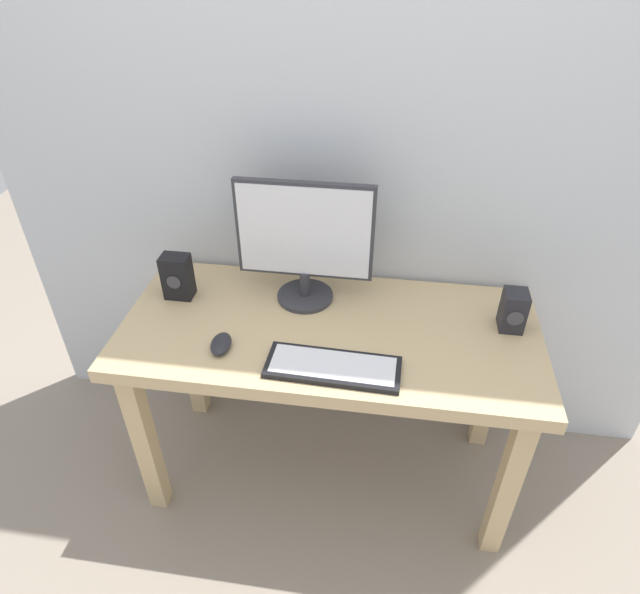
% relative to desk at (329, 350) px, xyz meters
% --- Properties ---
extents(ground_plane, '(6.00, 6.00, 0.00)m').
position_rel_desk_xyz_m(ground_plane, '(0.00, 0.00, -0.65)').
color(ground_plane, gray).
extents(wall_back, '(2.62, 0.04, 3.00)m').
position_rel_desk_xyz_m(wall_back, '(0.00, 0.36, 0.85)').
color(wall_back, silver).
rests_on(wall_back, ground_plane).
extents(desk, '(1.41, 0.64, 0.76)m').
position_rel_desk_xyz_m(desk, '(0.00, 0.00, 0.00)').
color(desk, tan).
rests_on(desk, ground_plane).
extents(monitor, '(0.47, 0.20, 0.44)m').
position_rel_desk_xyz_m(monitor, '(-0.11, 0.16, 0.34)').
color(monitor, '#333338').
rests_on(monitor, desk).
extents(keyboard_primary, '(0.42, 0.17, 0.02)m').
position_rel_desk_xyz_m(keyboard_primary, '(0.04, -0.20, 0.11)').
color(keyboard_primary, black).
rests_on(keyboard_primary, desk).
extents(mouse, '(0.07, 0.12, 0.03)m').
position_rel_desk_xyz_m(mouse, '(-0.33, -0.16, 0.12)').
color(mouse, '#232328').
rests_on(mouse, desk).
extents(speaker_right, '(0.08, 0.09, 0.14)m').
position_rel_desk_xyz_m(speaker_right, '(0.60, 0.09, 0.18)').
color(speaker_right, '#232328').
rests_on(speaker_right, desk).
extents(speaker_left, '(0.10, 0.08, 0.17)m').
position_rel_desk_xyz_m(speaker_left, '(-0.56, 0.10, 0.19)').
color(speaker_left, black).
rests_on(speaker_left, desk).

